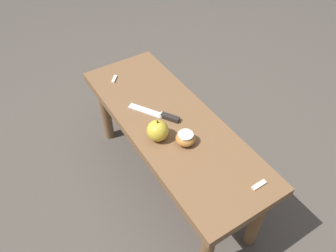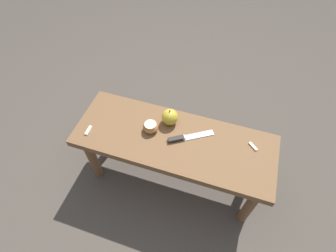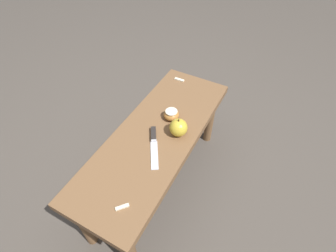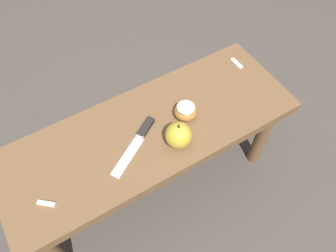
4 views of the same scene
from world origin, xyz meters
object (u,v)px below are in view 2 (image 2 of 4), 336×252
Objects in this scene: knife at (184,138)px; apple_whole at (170,117)px; apple_cut at (151,127)px; wooden_bench at (174,146)px.

apple_whole reaches higher than knife.
knife is 0.18m from apple_cut.
apple_cut is (0.18, 0.00, 0.02)m from knife.
wooden_bench is 0.16m from apple_cut.
apple_whole is (0.10, -0.08, 0.04)m from knife.
apple_cut is at bearing 45.07° from apple_whole.
wooden_bench is 10.51× the size of apple_whole.
knife is at bearing 141.94° from apple_whole.
wooden_bench is 13.11× the size of apple_cut.
knife is at bearing -179.80° from apple_cut.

